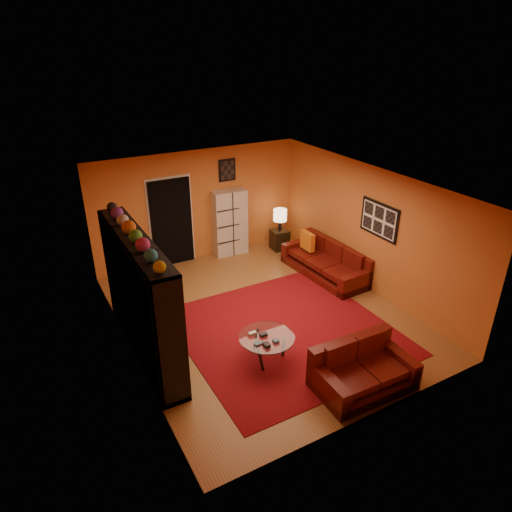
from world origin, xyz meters
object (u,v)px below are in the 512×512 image
loveseat (360,369)px  sofa (328,262)px  table_lamp (280,216)px  bowl_chair (147,296)px  tv (142,298)px  entertainment_unit (140,297)px  storage_cabinet (230,223)px  side_table (280,240)px  coffee_table (267,339)px

loveseat → sofa: bearing=-27.8°
loveseat → table_lamp: size_ratio=2.76×
sofa → bowl_chair: 4.04m
tv → sofa: (4.36, 0.67, -0.69)m
entertainment_unit → loveseat: size_ratio=1.98×
storage_cabinet → bowl_chair: bearing=-145.8°
loveseat → side_table: size_ratio=3.03×
entertainment_unit → sofa: size_ratio=1.36×
entertainment_unit → tv: 0.12m
coffee_table → storage_cabinet: 4.25m
sofa → table_lamp: 1.80m
tv → bowl_chair: tv is taller
bowl_chair → loveseat: bearing=-59.0°
storage_cabinet → side_table: bearing=-13.7°
loveseat → coffee_table: bearing=40.4°
side_table → loveseat: bearing=-107.7°
bowl_chair → side_table: (3.76, 1.16, -0.04)m
storage_cabinet → sofa: bearing=-51.5°
tv → coffee_table: 2.15m
tv → sofa: 4.47m
bowl_chair → table_lamp: table_lamp is taller
tv → storage_cabinet: 3.99m
sofa → bowl_chair: size_ratio=3.31×
coffee_table → side_table: side_table is taller
entertainment_unit → side_table: (4.17, 2.43, -0.80)m
tv → loveseat: size_ratio=0.60×
sofa → storage_cabinet: (-1.44, 2.05, 0.52)m
sofa → loveseat: (-1.79, -3.17, -0.00)m
coffee_table → table_lamp: (2.51, 3.66, 0.48)m
tv → loveseat: bearing=-134.2°
sofa → bowl_chair: sofa is taller
loveseat → table_lamp: 5.13m
entertainment_unit → coffee_table: (1.66, -1.22, -0.63)m
entertainment_unit → sofa: 4.54m
side_table → bowl_chair: bearing=-162.8°
coffee_table → side_table: bearing=55.6°
tv → loveseat: (2.57, -2.50, -0.69)m
coffee_table → loveseat: bearing=-51.2°
coffee_table → table_lamp: bearing=55.6°
sofa → loveseat: 3.64m
entertainment_unit → table_lamp: entertainment_unit is taller
tv → loveseat: tv is taller
coffee_table → side_table: (2.51, 3.66, -0.17)m
side_table → sofa: bearing=-81.7°
storage_cabinet → bowl_chair: 3.03m
bowl_chair → entertainment_unit: bearing=-107.7°
sofa → table_lamp: size_ratio=4.02×
coffee_table → entertainment_unit: bearing=143.7°
side_table → coffee_table: bearing=-124.4°
sofa → coffee_table: size_ratio=2.42×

